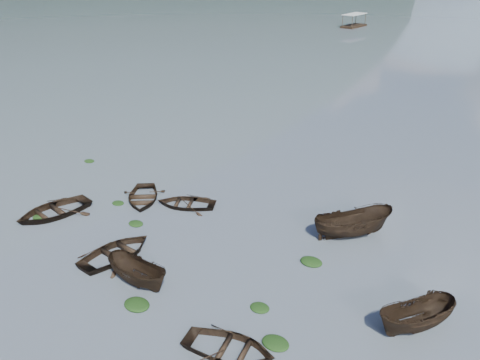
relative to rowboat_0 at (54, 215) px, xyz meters
The scene contains 18 objects.
ground_plane 9.26m from the rowboat_0, 23.37° to the right, with size 2400.00×2400.00×0.00m, color #4C555F.
rowboat_0 is the anchor object (origin of this frame).
rowboat_2 10.05m from the rowboat_0, ahead, with size 1.50×3.99×1.54m, color black.
rowboat_3 7.13m from the rowboat_0, ahead, with size 3.17×4.44×0.92m, color black.
rowboat_4 16.94m from the rowboat_0, ahead, with size 2.89×4.05×0.84m, color black.
rowboat_5 22.61m from the rowboat_0, 10.73° to the left, with size 1.56×4.15×1.60m, color black.
rowboat_6 5.70m from the rowboat_0, 61.14° to the left, with size 2.98×4.17×0.86m, color black.
rowboat_7 8.43m from the rowboat_0, 48.45° to the left, with size 2.77×3.87×0.80m, color black.
rowboat_8 18.67m from the rowboat_0, 31.67° to the left, with size 1.85×4.93×1.90m, color black.
weed_clump_0 0.90m from the rowboat_0, 108.45° to the right, with size 0.95×0.78×0.21m, color black.
weed_clump_1 5.61m from the rowboat_0, 26.58° to the left, with size 1.00×0.80×0.22m, color black.
weed_clump_2 11.68m from the rowboat_0, 13.55° to the right, with size 1.36×1.09×0.29m, color black.
weed_clump_3 15.99m from the rowboat_0, ahead, with size 0.98×0.83×0.22m, color black.
weed_clump_4 18.01m from the rowboat_0, ahead, with size 1.27×1.01×0.26m, color black.
weed_clump_5 9.06m from the rowboat_0, 130.48° to the left, with size 0.89×0.72×0.19m, color black.
weed_clump_6 4.07m from the rowboat_0, 62.63° to the left, with size 0.86×0.72×0.18m, color black.
weed_clump_7 16.70m from the rowboat_0, 20.21° to the left, with size 1.26×1.01×0.27m, color black.
pontoon_left 90.63m from the rowboat_0, 106.99° to the left, with size 2.73×6.55×2.51m, color black, non-canonical shape.
Camera 1 is at (19.98, -11.86, 15.81)m, focal length 40.00 mm.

